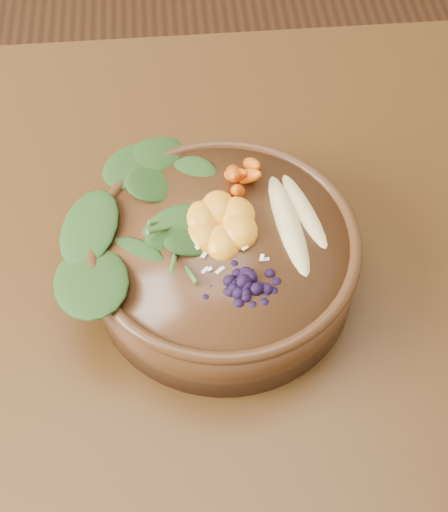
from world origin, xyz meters
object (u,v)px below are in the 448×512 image
at_px(dining_table, 115,291).
at_px(stoneware_bowl, 224,261).
at_px(blueberry_pile, 246,273).
at_px(kale_heap, 166,195).
at_px(banana_halves, 297,209).
at_px(carrot_cluster, 247,150).
at_px(mandarin_cluster, 220,217).

height_order(dining_table, stoneware_bowl, stoneware_bowl).
height_order(stoneware_bowl, blueberry_pile, blueberry_pile).
bearing_deg(kale_heap, banana_halves, -10.31).
relative_size(kale_heap, blueberry_pile, 1.42).
bearing_deg(dining_table, carrot_cluster, 12.93).
height_order(dining_table, blueberry_pile, blueberry_pile).
height_order(kale_heap, mandarin_cluster, kale_heap).
xyz_separation_m(stoneware_bowl, mandarin_cluster, (-0.00, 0.02, 0.06)).
relative_size(carrot_cluster, blueberry_pile, 0.60).
distance_m(mandarin_cluster, blueberry_pile, 0.09).
bearing_deg(dining_table, banana_halves, -7.06).
height_order(dining_table, mandarin_cluster, mandarin_cluster).
xyz_separation_m(kale_heap, mandarin_cluster, (0.06, -0.03, -0.01)).
xyz_separation_m(banana_halves, mandarin_cluster, (-0.09, -0.01, 0.00)).
height_order(stoneware_bowl, banana_halves, banana_halves).
relative_size(stoneware_bowl, mandarin_cluster, 3.15).
distance_m(dining_table, stoneware_bowl, 0.21).
height_order(kale_heap, banana_halves, kale_heap).
bearing_deg(blueberry_pile, mandarin_cluster, 103.98).
relative_size(dining_table, banana_halves, 8.32).
bearing_deg(mandarin_cluster, stoneware_bowl, -83.10).
height_order(stoneware_bowl, carrot_cluster, carrot_cluster).
bearing_deg(blueberry_pile, dining_table, 144.54).
distance_m(stoneware_bowl, mandarin_cluster, 0.07).
height_order(dining_table, banana_halves, banana_halves).
bearing_deg(kale_heap, mandarin_cluster, -28.54).
distance_m(kale_heap, banana_halves, 0.16).
xyz_separation_m(stoneware_bowl, kale_heap, (-0.07, 0.05, 0.07)).
xyz_separation_m(dining_table, carrot_cluster, (0.19, 0.04, 0.23)).
bearing_deg(carrot_cluster, stoneware_bowl, -123.69).
bearing_deg(stoneware_bowl, blueberry_pile, -73.90).
relative_size(banana_halves, blueberry_pile, 1.26).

